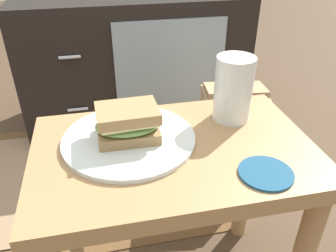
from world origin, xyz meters
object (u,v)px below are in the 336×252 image
sandwich_front (128,123)px  paper_bag (230,135)px  plate (129,139)px  coaster (266,173)px  tv_cabinet (135,60)px  beer_glass (233,90)px

sandwich_front → paper_bag: (0.39, 0.38, -0.32)m
plate → coaster: plate is taller
plate → paper_bag: 0.61m
coaster → paper_bag: coaster is taller
tv_cabinet → paper_bag: bearing=-63.0°
plate → beer_glass: 0.25m
plate → tv_cabinet: bearing=82.4°
paper_bag → coaster: bearing=-107.3°
beer_glass → paper_bag: size_ratio=0.38×
tv_cabinet → plate: (-0.12, -0.91, 0.17)m
coaster → plate: bearing=145.0°
sandwich_front → coaster: bearing=-35.0°
coaster → paper_bag: bearing=72.7°
beer_glass → coaster: beer_glass is taller
tv_cabinet → coaster: (0.10, -1.07, 0.17)m
sandwich_front → paper_bag: sandwich_front is taller
coaster → beer_glass: bearing=86.8°
tv_cabinet → coaster: bearing=-84.4°
tv_cabinet → plate: tv_cabinet is taller
sandwich_front → tv_cabinet: bearing=82.4°
tv_cabinet → paper_bag: tv_cabinet is taller
beer_glass → paper_bag: 0.50m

